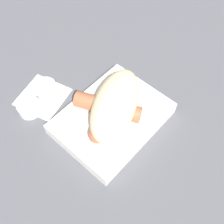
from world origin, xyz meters
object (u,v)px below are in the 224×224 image
Objects in this scene: food_tray at (112,119)px; sausage at (108,106)px; condiment_cup_near at (46,89)px; condiment_cup_far at (29,108)px; bread_roll at (113,102)px.

food_tray is 0.04m from sausage.
food_tray is 0.18m from condiment_cup_near.
food_tray is 1.41× the size of sausage.
food_tray reaches higher than condiment_cup_near.
sausage is at bearing -54.83° from condiment_cup_far.
food_tray is 1.13× the size of bread_roll.
food_tray is at bearing -57.45° from condiment_cup_far.
food_tray is 4.49× the size of condiment_cup_near.
sausage reaches higher than condiment_cup_far.
food_tray reaches higher than condiment_cup_far.
sausage is at bearing 137.88° from bread_roll.
food_tray is at bearing -152.93° from bread_roll.
sausage is 0.18m from condiment_cup_far.
sausage reaches higher than condiment_cup_near.
bread_roll is (0.01, 0.00, 0.05)m from food_tray.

